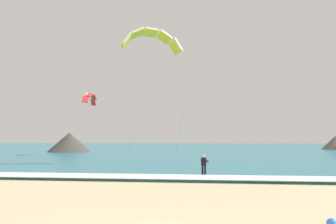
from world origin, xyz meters
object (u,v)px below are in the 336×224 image
surfboard (204,177)px  beach_ball (332,224)px  kite_distant (90,98)px  kitesurfer (204,164)px  kite_primary (151,38)px

surfboard → beach_ball: beach_ball is taller
surfboard → kite_distant: bearing=125.4°
kitesurfer → kite_primary: bearing=121.5°
surfboard → kite_primary: (-5.42, 8.88, 13.20)m
surfboard → kite_primary: bearing=121.4°
surfboard → kitesurfer: 0.91m
kite_distant → beach_ball: (21.79, -37.95, -8.84)m
kite_distant → beach_ball: size_ratio=15.03×
surfboard → kitesurfer: (0.01, 0.02, 0.91)m
kitesurfer → surfboard: bearing=-109.3°
surfboard → beach_ball: (4.23, -13.27, 0.14)m
kite_distant → kite_primary: bearing=-52.5°
beach_ball → surfboard: bearing=107.7°
kite_primary → kite_distant: size_ratio=2.56×
kitesurfer → beach_ball: (4.23, -13.29, -0.77)m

